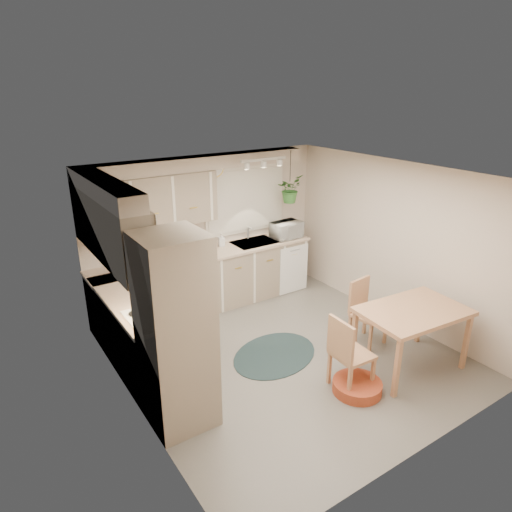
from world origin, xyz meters
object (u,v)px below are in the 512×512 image
dining_table (410,338)px  chair_back (369,313)px  braided_rug (275,355)px  microwave (287,228)px  pet_bed (357,387)px  chair_left (352,352)px

dining_table → chair_back: (0.00, 0.69, 0.05)m
braided_rug → microwave: bearing=49.4°
dining_table → pet_bed: bearing=-178.6°
chair_left → braided_rug: chair_left is taller
dining_table → braided_rug: (-1.26, 1.14, -0.40)m
braided_rug → chair_back: bearing=-19.4°
dining_table → chair_back: chair_back is taller
braided_rug → microwave: microwave is taller
chair_back → braided_rug: 1.41m
dining_table → chair_left: 0.91m
microwave → braided_rug: bearing=-134.5°
chair_left → braided_rug: bearing=-158.2°
chair_back → microwave: size_ratio=1.80×
dining_table → braided_rug: dining_table is taller
braided_rug → pet_bed: size_ratio=2.20×
dining_table → braided_rug: 1.74m
braided_rug → pet_bed: (0.36, -1.16, 0.06)m
pet_bed → microwave: microwave is taller
chair_back → pet_bed: 1.22m
braided_rug → microwave: (1.40, 1.63, 1.10)m
pet_bed → chair_left: bearing=87.9°
pet_bed → braided_rug: bearing=107.1°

